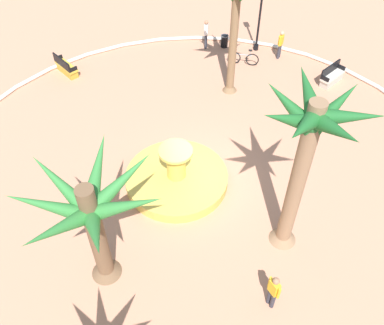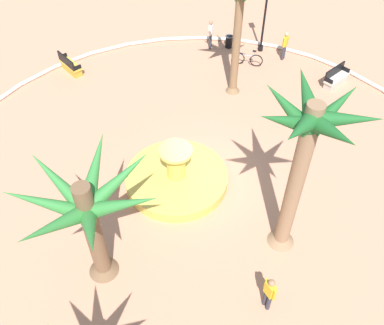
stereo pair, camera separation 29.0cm
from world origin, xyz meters
The scene contains 14 objects.
ground_plane centered at (0.00, 0.00, 0.00)m, with size 80.00×80.00×0.00m, color tan.
plaza_curb centered at (0.00, 0.00, 0.10)m, with size 22.70×22.70×0.20m, color silver.
fountain centered at (0.92, 0.06, 0.28)m, with size 4.16×4.16×1.85m.
palm_tree_by_curb centered at (-2.36, 3.54, 4.69)m, with size 3.38×3.54×6.51m.
palm_tree_mid_plaza centered at (-2.82, -5.66, 4.77)m, with size 3.21×3.25×6.05m.
palm_tree_far_side centered at (3.97, 3.60, 3.27)m, with size 4.48×4.59×4.62m.
bench_east centered at (5.38, -8.85, 0.35)m, with size 1.26×1.63×1.00m.
bench_west centered at (-8.21, -5.28, 0.35)m, with size 1.62×1.28×1.00m.
lamppost centered at (-5.34, -9.20, 2.59)m, with size 0.32×0.32×4.42m.
trash_bin centered at (-3.61, -9.87, 0.39)m, with size 0.46×0.46×0.73m.
bicycle_red_frame centered at (-4.17, -7.86, 0.38)m, with size 1.60×0.77×0.94m.
person_cyclist_helmet centered at (-2.53, -9.97, 0.95)m, with size 0.30×0.51×1.69m.
person_cyclist_photo centered at (-6.33, -8.11, 0.91)m, with size 0.38×0.42×1.63m.
person_pedestrian_stroll centered at (-1.13, 5.82, 0.90)m, with size 0.30×0.50×1.60m.
Camera 1 is at (2.54, 11.41, 12.97)m, focal length 39.37 mm.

